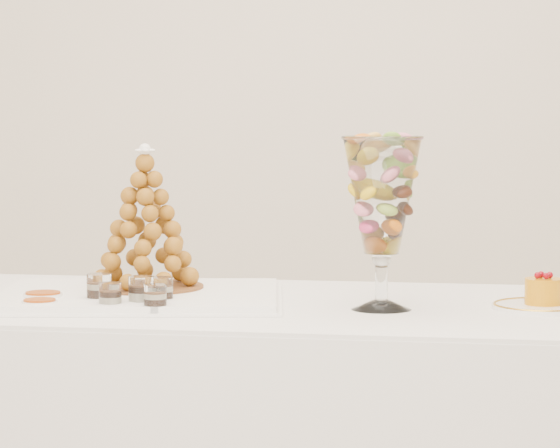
# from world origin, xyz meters

# --- Properties ---
(lace_tray) EXTENTS (0.70, 0.55, 0.02)m
(lace_tray) POSITION_xyz_m (-0.29, 0.17, 0.79)
(lace_tray) COLOR white
(lace_tray) RESTS_ON buffet_table
(macaron_vase) EXTENTS (0.18, 0.18, 0.39)m
(macaron_vase) POSITION_xyz_m (0.28, 0.09, 1.03)
(macaron_vase) COLOR white
(macaron_vase) RESTS_ON buffet_table
(cake_plate) EXTENTS (0.22, 0.22, 0.01)m
(cake_plate) POSITION_xyz_m (0.64, 0.13, 0.79)
(cake_plate) COLOR white
(cake_plate) RESTS_ON buffet_table
(verrine_a) EXTENTS (0.06, 0.06, 0.08)m
(verrine_a) POSITION_xyz_m (-0.36, 0.06, 0.82)
(verrine_a) COLOR white
(verrine_a) RESTS_ON buffet_table
(verrine_b) EXTENTS (0.07, 0.07, 0.08)m
(verrine_b) POSITION_xyz_m (-0.25, 0.02, 0.82)
(verrine_b) COLOR white
(verrine_b) RESTS_ON buffet_table
(verrine_c) EXTENTS (0.07, 0.07, 0.07)m
(verrine_c) POSITION_xyz_m (-0.21, 0.07, 0.82)
(verrine_c) COLOR white
(verrine_c) RESTS_ON buffet_table
(verrine_d) EXTENTS (0.05, 0.05, 0.07)m
(verrine_d) POSITION_xyz_m (-0.31, -0.02, 0.82)
(verrine_d) COLOR white
(verrine_d) RESTS_ON buffet_table
(verrine_e) EXTENTS (0.06, 0.06, 0.07)m
(verrine_e) POSITION_xyz_m (-0.20, -0.04, 0.82)
(verrine_e) COLOR white
(verrine_e) RESTS_ON buffet_table
(ramekin_back) EXTENTS (0.09, 0.09, 0.03)m
(ramekin_back) POSITION_xyz_m (-0.49, 0.07, 0.80)
(ramekin_back) COLOR white
(ramekin_back) RESTS_ON buffet_table
(ramekin_front) EXTENTS (0.08, 0.08, 0.02)m
(ramekin_front) POSITION_xyz_m (-0.47, -0.02, 0.79)
(ramekin_front) COLOR white
(ramekin_front) RESTS_ON buffet_table
(croquembouche) EXTENTS (0.28, 0.28, 0.34)m
(croquembouche) POSITION_xyz_m (-0.28, 0.24, 0.97)
(croquembouche) COLOR brown
(croquembouche) RESTS_ON lace_tray
(mousse_cake) EXTENTS (0.08, 0.08, 0.07)m
(mousse_cake) POSITION_xyz_m (0.65, 0.14, 0.82)
(mousse_cake) COLOR orange
(mousse_cake) RESTS_ON cake_plate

